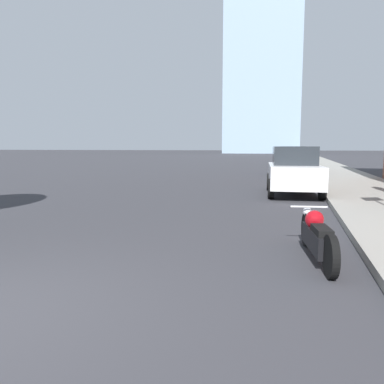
{
  "coord_description": "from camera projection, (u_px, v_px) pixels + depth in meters",
  "views": [
    {
      "loc": [
        3.13,
        -2.83,
        1.74
      ],
      "look_at": [
        1.24,
        4.23,
        0.86
      ],
      "focal_mm": 35.0,
      "sensor_mm": 36.0,
      "label": 1
    }
  ],
  "objects": [
    {
      "name": "parked_car_blue",
      "position": [
        292.0,
        161.0,
        23.79
      ],
      "size": [
        1.85,
        4.02,
        1.78
      ],
      "rotation": [
        0.0,
        0.0,
        -0.01
      ],
      "color": "#1E3899",
      "rests_on": "ground_plane"
    },
    {
      "name": "parked_car_white",
      "position": [
        294.0,
        171.0,
        13.64
      ],
      "size": [
        2.1,
        4.27,
        1.76
      ],
      "rotation": [
        0.0,
        0.0,
        0.08
      ],
      "color": "silver",
      "rests_on": "ground_plane"
    },
    {
      "name": "sidewalk",
      "position": [
        319.0,
        163.0,
        40.56
      ],
      "size": [
        3.39,
        240.0,
        0.15
      ],
      "color": "gray",
      "rests_on": "ground_plane"
    },
    {
      "name": "parked_car_silver",
      "position": [
        293.0,
        154.0,
        48.57
      ],
      "size": [
        1.95,
        4.28,
        1.79
      ],
      "rotation": [
        0.0,
        0.0,
        0.05
      ],
      "color": "#BCBCC1",
      "rests_on": "ground_plane"
    },
    {
      "name": "motorcycle",
      "position": [
        317.0,
        236.0,
        5.8
      ],
      "size": [
        0.63,
        2.25,
        0.73
      ],
      "rotation": [
        0.0,
        0.0,
        0.15
      ],
      "color": "black",
      "rests_on": "ground_plane"
    },
    {
      "name": "distant_tower",
      "position": [
        265.0,
        55.0,
        106.61
      ],
      "size": [
        20.57,
        20.57,
        55.66
      ],
      "color": "#8CA5BC",
      "rests_on": "ground_plane"
    },
    {
      "name": "parked_car_green",
      "position": [
        290.0,
        157.0,
        36.11
      ],
      "size": [
        1.86,
        4.5,
        1.57
      ],
      "rotation": [
        0.0,
        0.0,
        0.0
      ],
      "color": "#1E6B33",
      "rests_on": "ground_plane"
    }
  ]
}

